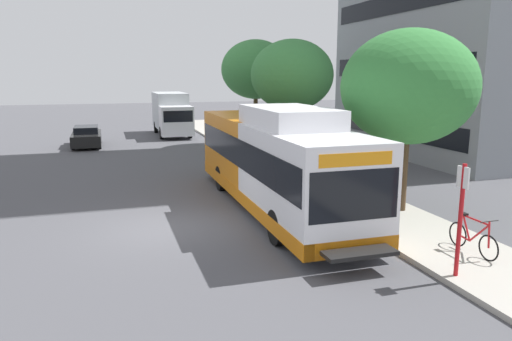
% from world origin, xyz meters
% --- Properties ---
extents(ground_plane, '(120.00, 120.00, 0.00)m').
position_xyz_m(ground_plane, '(0.00, 8.00, 0.00)').
color(ground_plane, '#4C4C51').
extents(sidewalk_curb, '(3.00, 56.00, 0.14)m').
position_xyz_m(sidewalk_curb, '(7.00, 6.00, 0.07)').
color(sidewalk_curb, '#A8A399').
rests_on(sidewalk_curb, ground).
extents(transit_bus, '(2.58, 12.25, 3.65)m').
position_xyz_m(transit_bus, '(3.89, 1.13, 1.70)').
color(transit_bus, white).
rests_on(transit_bus, ground).
extents(bus_stop_sign_pole, '(0.10, 0.36, 2.60)m').
position_xyz_m(bus_stop_sign_pole, '(5.83, -5.90, 1.65)').
color(bus_stop_sign_pole, red).
rests_on(bus_stop_sign_pole, sidewalk_curb).
extents(bicycle_parked, '(0.52, 1.76, 1.02)m').
position_xyz_m(bicycle_parked, '(7.19, -4.85, 0.56)').
color(bicycle_parked, black).
rests_on(bicycle_parked, sidewalk_curb).
extents(street_tree_near_stop, '(4.36, 4.36, 5.97)m').
position_xyz_m(street_tree_near_stop, '(7.80, -0.79, 4.25)').
color(street_tree_near_stop, '#4C3823').
rests_on(street_tree_near_stop, sidewalk_curb).
extents(street_tree_mid_block, '(4.22, 4.22, 6.28)m').
position_xyz_m(street_tree_mid_block, '(7.60, 8.99, 4.62)').
color(street_tree_mid_block, '#4C3823').
rests_on(street_tree_mid_block, sidewalk_curb).
extents(street_tree_far_block, '(4.45, 4.45, 6.73)m').
position_xyz_m(street_tree_far_block, '(7.84, 16.03, 4.96)').
color(street_tree_far_block, '#4C3823').
rests_on(street_tree_far_block, sidewalk_curb).
extents(parked_car_far_lane, '(1.80, 4.50, 1.33)m').
position_xyz_m(parked_car_far_lane, '(-2.88, 18.93, 0.66)').
color(parked_car_far_lane, black).
rests_on(parked_car_far_lane, ground).
extents(box_truck_background, '(2.32, 7.01, 3.25)m').
position_xyz_m(box_truck_background, '(3.28, 23.40, 1.74)').
color(box_truck_background, silver).
rests_on(box_truck_background, ground).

